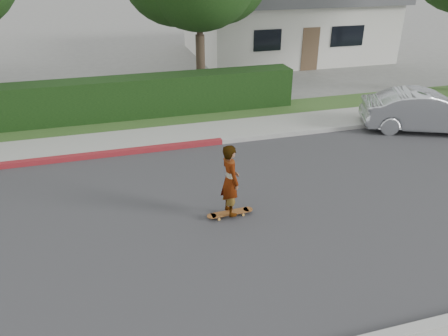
{
  "coord_description": "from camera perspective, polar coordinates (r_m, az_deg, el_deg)",
  "views": [
    {
      "loc": [
        -2.4,
        -8.1,
        5.44
      ],
      "look_at": [
        0.05,
        0.48,
        1.0
      ],
      "focal_mm": 35.0,
      "sensor_mm": 36.0,
      "label": 1
    }
  ],
  "objects": [
    {
      "name": "skateboard",
      "position": [
        9.99,
        0.79,
        -5.88
      ],
      "size": [
        1.1,
        0.27,
        0.1
      ],
      "rotation": [
        0.0,
        0.0,
        0.05
      ],
      "color": "gold",
      "rests_on": "ground"
    },
    {
      "name": "ground",
      "position": [
        10.05,
        0.48,
        -6.32
      ],
      "size": [
        120.0,
        120.0,
        0.0
      ],
      "primitive_type": "plane",
      "color": "slate",
      "rests_on": "ground"
    },
    {
      "name": "curb_red_section",
      "position": [
        13.58,
        -25.51,
        0.47
      ],
      "size": [
        12.0,
        0.21,
        0.15
      ],
      "primitive_type": "cube",
      "color": "maroon",
      "rests_on": "ground"
    },
    {
      "name": "road",
      "position": [
        10.05,
        0.48,
        -6.29
      ],
      "size": [
        60.0,
        8.0,
        0.01
      ],
      "primitive_type": "cube",
      "color": "#2D2D30",
      "rests_on": "ground"
    },
    {
      "name": "car_silver",
      "position": [
        16.09,
        24.82,
        6.75
      ],
      "size": [
        4.29,
        2.85,
        1.34
      ],
      "primitive_type": "imported",
      "rotation": [
        0.0,
        0.0,
        1.18
      ],
      "color": "#B3B6BB",
      "rests_on": "ground"
    },
    {
      "name": "house",
      "position": [
        26.46,
        7.79,
        19.0
      ],
      "size": [
        10.6,
        8.6,
        4.3
      ],
      "color": "beige",
      "rests_on": "ground"
    },
    {
      "name": "skateboarder",
      "position": [
        9.56,
        0.82,
        -1.59
      ],
      "size": [
        0.46,
        0.65,
        1.67
      ],
      "primitive_type": "imported",
      "rotation": [
        0.0,
        0.0,
        1.68
      ],
      "color": "white",
      "rests_on": "skateboard"
    },
    {
      "name": "sidewalk_far",
      "position": [
        14.36,
        -5.15,
        4.36
      ],
      "size": [
        60.0,
        1.6,
        0.12
      ],
      "primitive_type": "cube",
      "color": "gray",
      "rests_on": "ground"
    },
    {
      "name": "planting_strip",
      "position": [
        15.84,
        -6.29,
        6.42
      ],
      "size": [
        60.0,
        1.6,
        0.1
      ],
      "primitive_type": "cube",
      "color": "#2D4C1E",
      "rests_on": "ground"
    },
    {
      "name": "curb_far",
      "position": [
        13.54,
        -4.41,
        3.05
      ],
      "size": [
        60.0,
        0.2,
        0.15
      ],
      "primitive_type": "cube",
      "color": "#9E9E99",
      "rests_on": "ground"
    },
    {
      "name": "hedge",
      "position": [
        16.01,
        -17.53,
        8.21
      ],
      "size": [
        15.0,
        1.0,
        1.5
      ],
      "primitive_type": "cube",
      "color": "black",
      "rests_on": "ground"
    }
  ]
}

